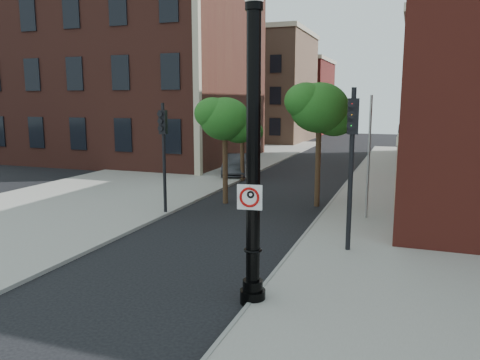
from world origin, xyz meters
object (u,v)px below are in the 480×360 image
at_px(lamppost, 253,164).
at_px(traffic_signal_left, 163,140).
at_px(traffic_signal_right, 352,144).
at_px(no_parking_sign, 250,197).
at_px(parked_car, 235,165).

xyz_separation_m(lamppost, traffic_signal_left, (-6.22, 6.97, -0.21)).
xyz_separation_m(traffic_signal_left, traffic_signal_right, (7.87, -2.47, 0.33)).
distance_m(no_parking_sign, traffic_signal_right, 5.05).
relative_size(lamppost, parked_car, 1.74).
distance_m(lamppost, traffic_signal_right, 4.80).
xyz_separation_m(no_parking_sign, traffic_signal_left, (-6.20, 7.15, 0.52)).
relative_size(lamppost, no_parking_sign, 12.45).
bearing_deg(parked_car, traffic_signal_right, -72.77).
xyz_separation_m(parked_car, traffic_signal_right, (8.73, -13.18, 2.79)).
xyz_separation_m(lamppost, traffic_signal_right, (1.65, 4.50, 0.13)).
xyz_separation_m(lamppost, no_parking_sign, (-0.02, -0.18, -0.73)).
bearing_deg(parked_car, lamppost, -84.48).
relative_size(lamppost, traffic_signal_right, 1.41).
bearing_deg(no_parking_sign, lamppost, 75.56).
height_order(no_parking_sign, traffic_signal_right, traffic_signal_right).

